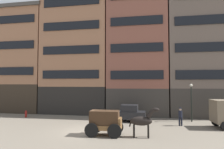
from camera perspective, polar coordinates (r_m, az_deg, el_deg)
ground_plane at (r=17.37m, az=-8.88°, el=-16.60°), size 120.00×120.00×0.00m
building_far_left at (r=31.89m, az=-24.39°, el=4.11°), size 7.38×6.23×15.57m
building_center_left at (r=28.25m, az=-10.32°, el=6.47°), size 9.78×6.23×17.24m
building_center_right at (r=26.63m, az=7.66°, el=7.46°), size 8.26×6.23×17.65m
building_far_right at (r=27.43m, az=24.20°, el=6.78°), size 7.95×6.23×17.09m
cargo_wagon at (r=15.47m, az=-2.08°, el=-14.01°), size 2.92×1.54×1.98m
draft_horse at (r=15.14m, az=9.24°, el=-13.76°), size 2.34×0.62×2.30m
sedan_light at (r=20.98m, az=5.04°, el=-11.66°), size 3.77×1.99×1.83m
pedestrian_officer at (r=20.03m, az=20.14°, el=-11.73°), size 0.46×0.46×1.79m
streetlamp_curbside at (r=22.30m, az=23.03°, el=-6.37°), size 0.32×0.32×4.12m
fire_hydrant_curbside at (r=25.85m, az=-24.77°, el=-10.81°), size 0.24×0.24×0.83m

